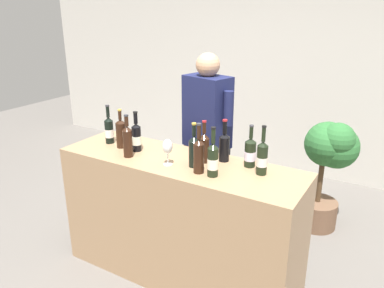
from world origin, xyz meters
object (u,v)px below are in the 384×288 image
wine_bottle_0 (204,147)px  wine_bottle_2 (250,152)px  wine_bottle_1 (136,137)px  wine_bottle_6 (194,150)px  potted_shrub (329,155)px  wine_glass (168,147)px  wine_bottle_7 (213,159)px  wine_bottle_10 (128,140)px  wine_bottle_4 (199,154)px  person_server (207,154)px  wine_bottle_5 (109,130)px  wine_bottle_8 (121,133)px  wine_bottle_9 (224,146)px  wine_bottle_3 (262,158)px

wine_bottle_0 → wine_bottle_2: (0.32, 0.09, -0.01)m
wine_bottle_0 → wine_bottle_1: wine_bottle_1 is taller
wine_bottle_6 → potted_shrub: wine_bottle_6 is taller
wine_glass → potted_shrub: size_ratio=0.18×
wine_bottle_7 → wine_bottle_10: size_ratio=1.04×
wine_bottle_4 → person_server: person_server is taller
wine_bottle_2 → wine_bottle_5: (-1.20, -0.14, 0.01)m
wine_bottle_4 → wine_bottle_8: size_ratio=1.12×
wine_bottle_1 → wine_bottle_4: 0.64m
wine_bottle_5 → wine_bottle_9: wine_bottle_5 is taller
wine_bottle_0 → wine_bottle_6: bearing=-100.0°
wine_bottle_6 → wine_bottle_7: bearing=-21.5°
wine_bottle_0 → wine_glass: size_ratio=1.63×
potted_shrub → wine_bottle_1: bearing=-130.9°
wine_bottle_3 → wine_bottle_4: bearing=-152.4°
wine_bottle_8 → wine_bottle_10: size_ratio=0.96×
wine_bottle_0 → wine_bottle_10: (-0.54, -0.20, 0.01)m
person_server → wine_bottle_2: bearing=-36.3°
wine_bottle_7 → wine_bottle_6: bearing=158.5°
wine_bottle_6 → wine_bottle_7: 0.20m
wine_bottle_1 → wine_bottle_5: bearing=174.3°
wine_bottle_3 → wine_bottle_4: size_ratio=0.98×
wine_bottle_9 → wine_bottle_8: bearing=-168.6°
wine_bottle_9 → wine_bottle_5: bearing=-172.2°
wine_bottle_1 → wine_bottle_7: (0.74, -0.11, 0.00)m
wine_bottle_5 → person_server: bearing=42.5°
person_server → wine_bottle_10: bearing=-111.3°
wine_bottle_10 → potted_shrub: 1.97m
wine_bottle_6 → wine_bottle_10: wine_bottle_10 is taller
wine_bottle_9 → potted_shrub: (0.52, 1.22, -0.38)m
wine_bottle_7 → person_server: size_ratio=0.20×
wine_bottle_10 → potted_shrub: wine_bottle_10 is taller
wine_bottle_10 → wine_glass: (0.35, 0.02, 0.00)m
wine_bottle_0 → person_server: (-0.26, 0.52, -0.28)m
wine_bottle_2 → wine_bottle_4: bearing=-132.7°
wine_bottle_8 → wine_bottle_3: bearing=4.3°
wine_bottle_9 → wine_bottle_10: 0.72m
wine_bottle_3 → wine_bottle_4: wine_bottle_4 is taller
wine_bottle_3 → wine_bottle_5: wine_bottle_3 is taller
wine_bottle_5 → wine_bottle_6: 0.86m
wine_bottle_4 → wine_bottle_9: (0.05, 0.28, -0.02)m
wine_bottle_3 → wine_bottle_6: wine_bottle_3 is taller
wine_bottle_7 → person_server: (-0.43, 0.71, -0.28)m
wine_bottle_8 → wine_glass: wine_bottle_8 is taller
wine_bottle_5 → potted_shrub: 2.07m
wine_bottle_9 → person_server: size_ratio=0.18×
wine_glass → wine_bottle_10: bearing=-176.3°
wine_bottle_8 → wine_bottle_10: wine_bottle_10 is taller
wine_bottle_4 → potted_shrub: 1.66m
wine_bottle_7 → wine_bottle_9: 0.29m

